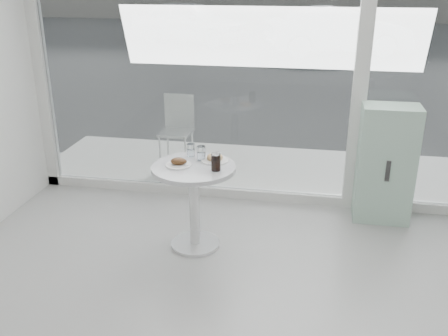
% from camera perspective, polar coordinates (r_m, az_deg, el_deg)
% --- Properties ---
extents(room_shell, '(6.00, 6.00, 6.00)m').
position_cam_1_polar(room_shell, '(1.50, -8.22, 5.80)').
color(room_shell, silver).
rests_on(room_shell, ground).
extents(storefront, '(5.00, 0.14, 3.00)m').
position_cam_1_polar(storefront, '(4.98, 6.01, 14.56)').
color(storefront, silver).
rests_on(storefront, ground).
extents(main_table, '(0.72, 0.72, 0.77)m').
position_cam_1_polar(main_table, '(4.32, -3.44, -2.47)').
color(main_table, silver).
rests_on(main_table, ground).
extents(patio_deck, '(5.60, 1.60, 0.05)m').
position_cam_1_polar(patio_deck, '(6.18, 5.35, -0.21)').
color(patio_deck, silver).
rests_on(patio_deck, ground).
extents(street, '(40.00, 24.00, 0.00)m').
position_cam_1_polar(street, '(18.08, 9.13, 13.95)').
color(street, '#373737').
rests_on(street, ground).
extents(mint_cabinet, '(0.53, 0.37, 1.15)m').
position_cam_1_polar(mint_cabinet, '(5.06, 17.98, 0.43)').
color(mint_cabinet, '#85AA95').
rests_on(mint_cabinet, ground).
extents(patio_chair, '(0.38, 0.38, 0.87)m').
position_cam_1_polar(patio_chair, '(6.16, -5.35, 4.81)').
color(patio_chair, silver).
rests_on(patio_chair, patio_deck).
extents(car_white, '(4.48, 2.87, 1.42)m').
position_cam_1_polar(car_white, '(17.77, -3.87, 16.34)').
color(car_white, white).
rests_on(car_white, street).
extents(car_silver, '(4.41, 2.55, 1.37)m').
position_cam_1_polar(car_silver, '(15.43, 12.81, 15.01)').
color(car_silver, '#AEB1B6').
rests_on(car_silver, street).
extents(plate_fritter, '(0.22, 0.22, 0.07)m').
position_cam_1_polar(plate_fritter, '(4.25, -5.18, 0.61)').
color(plate_fritter, white).
rests_on(plate_fritter, main_table).
extents(plate_donut, '(0.24, 0.24, 0.06)m').
position_cam_1_polar(plate_donut, '(4.34, -1.05, 1.09)').
color(plate_donut, white).
rests_on(plate_donut, main_table).
extents(water_tumbler_a, '(0.07, 0.07, 0.12)m').
position_cam_1_polar(water_tumbler_a, '(4.45, -3.82, 1.97)').
color(water_tumbler_a, white).
rests_on(water_tumbler_a, main_table).
extents(water_tumbler_b, '(0.08, 0.08, 0.13)m').
position_cam_1_polar(water_tumbler_b, '(4.35, -2.63, 1.62)').
color(water_tumbler_b, white).
rests_on(water_tumbler_b, main_table).
extents(cola_glass, '(0.08, 0.08, 0.15)m').
position_cam_1_polar(cola_glass, '(4.11, -0.93, 0.67)').
color(cola_glass, white).
rests_on(cola_glass, main_table).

